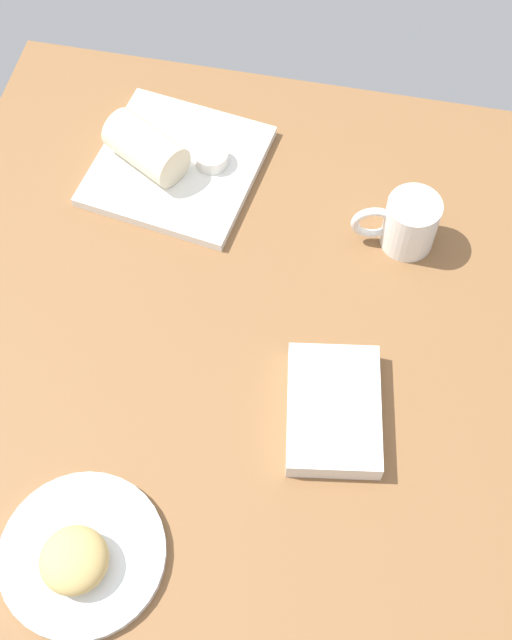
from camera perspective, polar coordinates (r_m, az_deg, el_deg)
dining_table at (r=117.13cm, az=-3.29°, el=-3.33°), size 110.00×90.00×4.00cm
round_plate at (r=107.52cm, az=-11.78°, el=-15.41°), size 20.45×20.45×1.40cm
scone_pastry at (r=104.40cm, az=-12.34°, el=-15.75°), size 9.67×9.65×4.61cm
square_plate at (r=133.74cm, az=-5.42°, el=10.47°), size 28.09×28.09×1.60cm
sauce_cup at (r=131.71cm, az=-3.05°, el=11.05°), size 5.13×5.13×2.34cm
breakfast_wrap at (r=131.10cm, az=-7.54°, el=11.62°), size 12.15×14.26×6.75cm
book_stack at (r=110.78cm, az=5.32°, el=-6.14°), size 19.43×14.85×3.41cm
coffee_mug at (r=123.71cm, az=10.32°, el=6.55°), size 7.86×12.58×8.93cm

